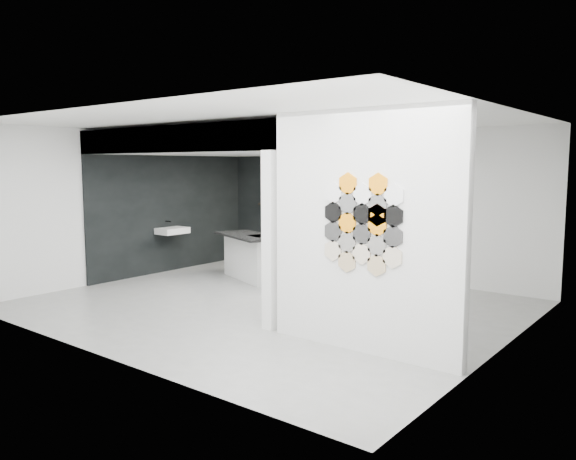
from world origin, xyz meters
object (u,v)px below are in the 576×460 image
Objects in this scene: wall_basin at (172,231)px; kitchen_island at (252,256)px; bottle_dark at (305,202)px; glass_vase at (373,205)px; kettle at (352,205)px; stockpot at (265,199)px; partition_panel at (364,232)px; utensil_cup at (282,202)px; glass_bowl at (373,207)px.

wall_basin is 1.81m from kitchen_island.
bottle_dark reaches higher than wall_basin.
glass_vase is 1.62m from bottle_dark.
bottle_dark reaches higher than kettle.
wall_basin is at bearing -108.48° from stockpot.
bottle_dark is at bearing 133.73° from partition_panel.
stockpot is 1.35× the size of kettle.
stockpot is at bearing -171.94° from kettle.
kettle is at bearing 73.56° from kitchen_island.
utensil_cup is (-2.24, 0.00, -0.02)m from glass_vase.
wall_basin is 3.83× the size of kettle.
glass_vase is at bearing 0.00° from stockpot.
wall_basin is 2.83× the size of stockpot.
wall_basin is at bearing -130.57° from bottle_dark.
partition_panel is at bearing -41.85° from utensil_cup.
bottle_dark is (-1.62, 0.00, 0.03)m from glass_bowl.
glass_vase is at bearing 8.06° from kettle.
partition_panel is at bearing -61.77° from glass_bowl.
bottle_dark is (-1.15, 0.00, 0.01)m from kettle.
glass_bowl is (-2.08, 3.87, -0.04)m from partition_panel.
stockpot is at bearing 180.00° from glass_vase.
kettle is 0.47m from glass_vase.
kitchen_island is at bearing 148.72° from partition_panel.
stockpot is (-1.00, 1.57, 0.97)m from kitchen_island.
bottle_dark reaches higher than kitchen_island.
utensil_cup is (-2.24, 0.00, 0.01)m from glass_bowl.
bottle_dark is 1.48× the size of utensil_cup.
partition_panel is 4.67× the size of wall_basin.
glass_bowl reaches higher than wall_basin.
wall_basin is at bearing 161.77° from partition_panel.
kettle is at bearing 180.00° from glass_bowl.
kettle is at bearing 180.00° from glass_vase.
kitchen_island is 11.41× the size of bottle_dark.
stockpot is 2.70m from glass_vase.
partition_panel is 26.75× the size of utensil_cup.
glass_bowl is at bearing 31.35° from wall_basin.
partition_panel reaches higher than glass_bowl.
glass_bowl is at bearing 0.00° from stockpot.
kitchen_island is 1.84m from bottle_dark.
kettle is at bearing 0.00° from bottle_dark.
stockpot is 0.46m from utensil_cup.
glass_bowl is (1.70, 1.57, 0.93)m from kitchen_island.
stockpot is at bearing 144.04° from kitchen_island.
kettle is 1.11× the size of glass_vase.
wall_basin is 5.73× the size of utensil_cup.
kettle reaches higher than wall_basin.
kitchen_island is at bearing -137.22° from glass_vase.
kitchen_island is 2.10m from stockpot.
bottle_dark is at bearing -171.94° from kettle.
glass_vase is at bearing 64.32° from kitchen_island.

